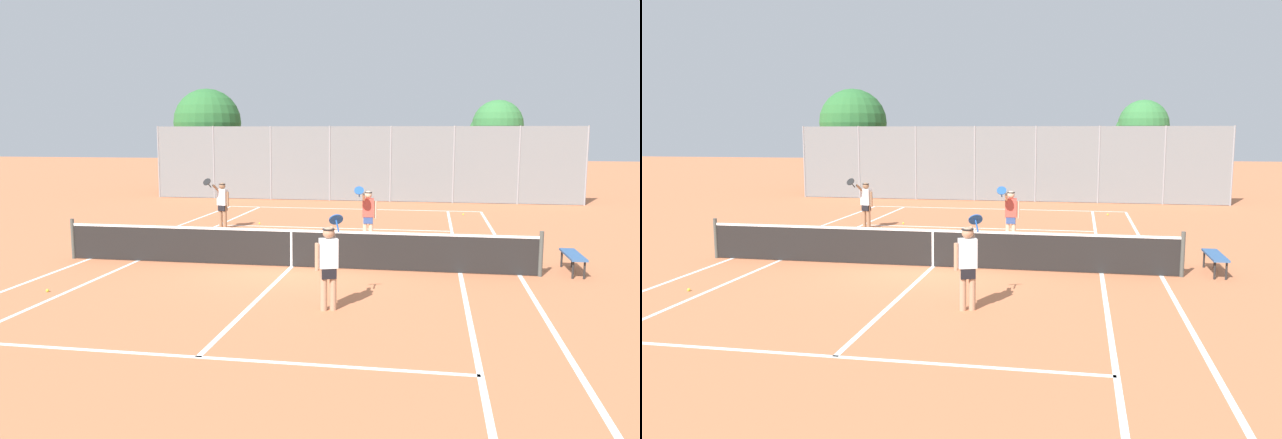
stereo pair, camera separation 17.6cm
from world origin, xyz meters
The scene contains 15 objects.
ground_plane centered at (0.00, 0.00, 0.00)m, with size 120.00×120.00×0.00m, color #C67047.
court_line_markings centered at (0.00, 0.00, 0.00)m, with size 11.10×23.90×0.01m.
tennis_net centered at (0.00, 0.00, 0.51)m, with size 12.00×0.10×1.07m.
player_near_side centered at (1.52, -3.59, 0.93)m, with size 0.47×0.88×1.77m.
player_far_left centered at (-3.73, 5.64, 0.93)m, with size 0.81×0.70×1.77m.
player_far_right centered at (1.56, 3.56, 0.93)m, with size 0.63×0.76×1.77m.
loose_tennis_ball_1 centered at (-4.54, -3.31, 0.03)m, with size 0.07×0.07×0.07m, color #D1DB33.
loose_tennis_ball_2 centered at (4.71, 10.69, 0.03)m, with size 0.07×0.07×0.07m, color #D1DB33.
loose_tennis_ball_3 centered at (3.94, 1.43, 0.03)m, with size 0.07×0.07×0.07m, color #D1DB33.
loose_tennis_ball_4 centered at (-2.73, 6.84, 0.03)m, with size 0.07×0.07×0.07m, color #D1DB33.
loose_tennis_ball_5 centered at (2.06, 1.27, 0.03)m, with size 0.07×0.07×0.07m, color #D1DB33.
courtside_bench centered at (6.78, 0.53, 0.41)m, with size 0.36×1.50×0.47m.
back_fence centered at (0.00, 15.07, 1.81)m, with size 20.75×0.08×3.62m.
tree_behind_left centered at (-8.84, 18.38, 3.73)m, with size 3.72×3.72×5.69m.
tree_behind_right centered at (6.62, 19.06, 3.56)m, with size 2.77×2.63×4.99m.
Camera 2 is at (3.55, -14.88, 3.37)m, focal length 35.00 mm.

